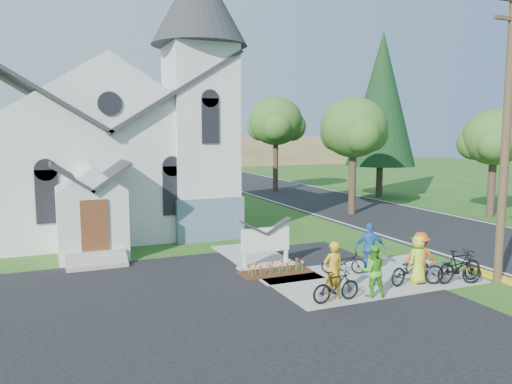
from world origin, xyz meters
name	(u,v)px	position (x,y,z in m)	size (l,w,h in m)	color
ground	(339,288)	(0.00, 0.00, 0.00)	(120.00, 120.00, 0.00)	#235317
parking_lot	(130,349)	(-7.00, -2.00, 0.01)	(20.00, 16.00, 0.02)	black
road	(345,206)	(10.00, 15.00, 0.01)	(8.00, 90.00, 0.02)	black
sidewalk	(368,278)	(1.50, 0.50, 0.03)	(7.00, 4.00, 0.05)	#A19D91
church	(111,127)	(-5.48, 12.48, 5.25)	(12.35, 12.00, 13.00)	silver
church_sign	(265,240)	(-1.20, 3.20, 1.03)	(2.20, 0.40, 1.70)	#A19D91
flower_bed	(276,273)	(-1.20, 2.30, 0.04)	(2.60, 1.10, 0.07)	#381B0F
utility_pole	(508,121)	(5.36, -1.50, 5.40)	(3.45, 0.28, 10.00)	#422D21
tree_road_near	(354,128)	(8.50, 12.00, 5.21)	(4.00, 4.00, 7.05)	#382B1E
tree_road_mid	(276,122)	(9.00, 24.00, 5.78)	(4.40, 4.40, 7.80)	#382B1E
tree_road_far	(494,138)	(15.50, 8.00, 4.63)	(3.60, 3.60, 6.30)	#382B1E
conifer	(382,99)	(15.00, 18.00, 7.39)	(5.20, 5.20, 12.40)	#382B1E
distant_hills	(139,151)	(3.36, 56.33, 2.17)	(61.00, 10.00, 5.60)	olive
cyclist_0	(333,271)	(-0.86, -0.98, 0.94)	(0.65, 0.43, 1.78)	gold
bike_0	(344,262)	(0.95, 1.22, 0.47)	(0.55, 1.59, 0.84)	black
cyclist_1	(373,271)	(0.41, -1.20, 0.85)	(0.78, 0.61, 1.60)	green
bike_1	(336,286)	(-0.88, -1.20, 0.52)	(0.45, 1.58, 0.95)	black
cyclist_2	(370,248)	(1.83, 0.92, 0.95)	(1.06, 0.44, 1.81)	#2364B2
bike_2	(410,269)	(2.35, -0.61, 0.54)	(0.65, 1.88, 0.99)	black
cyclist_3	(420,258)	(2.68, -0.68, 0.90)	(1.10, 0.63, 1.71)	#C44F15
bike_3	(459,266)	(3.91, -1.17, 0.61)	(0.53, 1.87, 1.12)	black
cyclist_4	(418,260)	(2.57, -0.73, 0.86)	(0.79, 0.52, 1.62)	#B6DA28
bike_4	(453,269)	(3.61, -1.20, 0.56)	(0.67, 1.93, 1.01)	black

